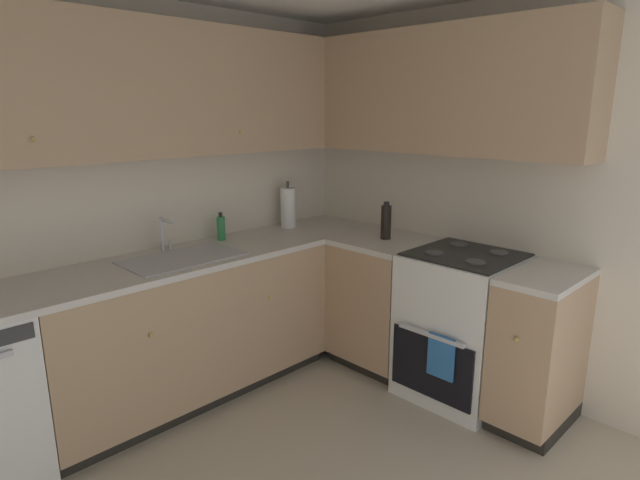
% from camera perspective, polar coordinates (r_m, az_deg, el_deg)
% --- Properties ---
extents(wall_back, '(4.01, 0.05, 2.41)m').
position_cam_1_polar(wall_back, '(3.27, -24.66, 2.78)').
color(wall_back, beige).
rests_on(wall_back, ground_plane).
extents(wall_right, '(0.05, 3.25, 2.41)m').
position_cam_1_polar(wall_right, '(3.44, 19.88, 3.73)').
color(wall_right, beige).
rests_on(wall_right, ground_plane).
extents(lower_cabinets_back, '(1.81, 0.62, 0.88)m').
position_cam_1_polar(lower_cabinets_back, '(3.39, -14.17, -9.43)').
color(lower_cabinets_back, tan).
rests_on(lower_cabinets_back, ground_plane).
extents(countertop_back, '(3.01, 0.60, 0.03)m').
position_cam_1_polar(countertop_back, '(3.24, -14.66, -2.06)').
color(countertop_back, beige).
rests_on(countertop_back, lower_cabinets_back).
extents(lower_cabinets_right, '(0.62, 1.55, 0.88)m').
position_cam_1_polar(lower_cabinets_right, '(3.50, 12.41, -8.54)').
color(lower_cabinets_right, tan).
rests_on(lower_cabinets_right, ground_plane).
extents(countertop_right, '(0.60, 1.55, 0.03)m').
position_cam_1_polar(countertop_right, '(3.35, 12.79, -1.38)').
color(countertop_right, beige).
rests_on(countertop_right, lower_cabinets_right).
extents(oven_range, '(0.68, 0.62, 1.07)m').
position_cam_1_polar(oven_range, '(3.42, 15.18, -8.88)').
color(oven_range, white).
rests_on(oven_range, ground_plane).
extents(upper_cabinets_back, '(2.69, 0.34, 0.75)m').
position_cam_1_polar(upper_cabinets_back, '(3.17, -19.71, 15.22)').
color(upper_cabinets_back, tan).
extents(upper_cabinets_right, '(0.32, 2.10, 0.75)m').
position_cam_1_polar(upper_cabinets_right, '(3.49, 11.40, 15.56)').
color(upper_cabinets_right, tan).
extents(sink, '(0.68, 0.40, 0.10)m').
position_cam_1_polar(sink, '(3.21, -14.71, -2.64)').
color(sink, '#B7B7BC').
rests_on(sink, countertop_back).
extents(faucet, '(0.07, 0.16, 0.21)m').
position_cam_1_polar(faucet, '(3.34, -16.63, 0.91)').
color(faucet, silver).
rests_on(faucet, countertop_back).
extents(soap_bottle, '(0.06, 0.06, 0.19)m').
position_cam_1_polar(soap_bottle, '(3.56, -10.75, 1.29)').
color(soap_bottle, '#338C4C').
rests_on(soap_bottle, countertop_back).
extents(paper_towel_roll, '(0.11, 0.11, 0.36)m').
position_cam_1_polar(paper_towel_roll, '(3.89, -3.51, 3.56)').
color(paper_towel_roll, white).
rests_on(paper_towel_roll, countertop_back).
extents(oil_bottle, '(0.07, 0.07, 0.25)m').
position_cam_1_polar(oil_bottle, '(3.55, 7.22, 2.00)').
color(oil_bottle, black).
rests_on(oil_bottle, countertop_right).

